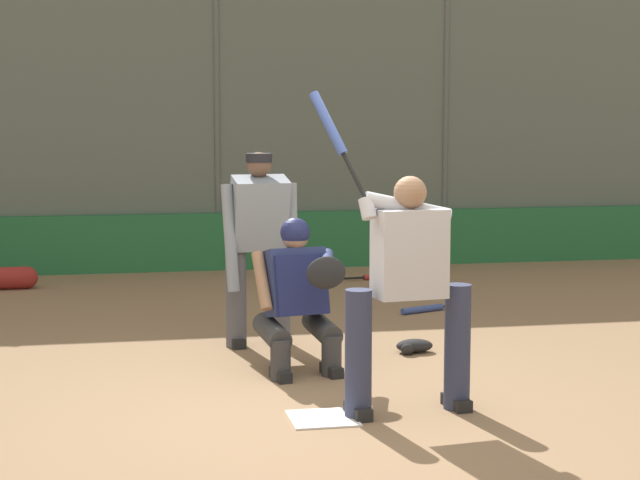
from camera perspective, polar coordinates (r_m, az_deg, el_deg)
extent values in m
plane|color=#846647|center=(7.02, 0.15, -9.53)|extent=(160.00, 160.00, 0.00)
cube|color=white|center=(7.01, 0.15, -9.49)|extent=(0.43, 0.43, 0.01)
cylinder|color=#515651|center=(14.20, 6.71, 6.78)|extent=(0.08, 0.08, 3.97)
cylinder|color=#515651|center=(13.59, -5.52, 6.80)|extent=(0.08, 0.08, 3.97)
cube|color=#515B51|center=(13.59, -5.52, 6.80)|extent=(18.00, 0.01, 3.97)
cube|color=#236638|center=(13.59, -5.40, -0.08)|extent=(17.64, 0.18, 0.72)
cube|color=slate|center=(15.69, -8.04, -0.30)|extent=(12.60, 1.95, 0.12)
cube|color=slate|center=(15.13, -7.95, 0.05)|extent=(12.60, 0.55, 0.44)
cube|color=#B7BABC|center=(15.10, -7.96, 1.03)|extent=(12.60, 0.24, 0.08)
cube|color=slate|center=(15.66, -8.06, 0.86)|extent=(12.60, 0.55, 0.76)
cube|color=#B7BABC|center=(15.62, -8.09, 2.40)|extent=(12.60, 0.24, 0.08)
cube|color=slate|center=(16.19, -8.17, 1.62)|extent=(12.60, 0.55, 1.08)
cube|color=#B7BABC|center=(16.15, -8.21, 3.67)|extent=(12.60, 0.24, 0.08)
cylinder|color=#2D334C|center=(7.22, 7.34, -5.67)|extent=(0.18, 0.18, 0.84)
cube|color=black|center=(7.31, 7.29, -8.59)|extent=(0.14, 0.29, 0.08)
cylinder|color=#2D334C|center=(6.96, 2.06, -6.09)|extent=(0.18, 0.18, 0.84)
cube|color=black|center=(7.05, 2.05, -9.12)|extent=(0.14, 0.29, 0.08)
cube|color=#B7B7BC|center=(6.97, 4.80, -0.71)|extent=(0.48, 0.32, 0.58)
sphere|color=#936B4C|center=(6.93, 4.83, 2.54)|extent=(0.21, 0.21, 0.21)
cylinder|color=#B7B7BC|center=(6.96, 4.70, 1.75)|extent=(0.59, 0.12, 0.22)
cylinder|color=#B7B7BC|center=(6.86, 2.56, 1.69)|extent=(0.14, 0.17, 0.16)
sphere|color=black|center=(6.87, 2.45, 2.22)|extent=(0.04, 0.04, 0.04)
cylinder|color=black|center=(6.92, 1.85, 3.43)|extent=(0.15, 0.17, 0.30)
cylinder|color=#334789|center=(7.03, 0.44, 6.24)|extent=(0.25, 0.27, 0.43)
cylinder|color=#333333|center=(8.10, 0.62, -6.19)|extent=(0.15, 0.15, 0.30)
cylinder|color=#333333|center=(8.25, 0.11, -4.74)|extent=(0.25, 0.48, 0.24)
cube|color=black|center=(8.13, 0.62, -6.96)|extent=(0.14, 0.27, 0.08)
cylinder|color=#333333|center=(7.97, -2.12, -6.42)|extent=(0.15, 0.15, 0.30)
cylinder|color=#333333|center=(8.11, -2.57, -4.94)|extent=(0.25, 0.48, 0.24)
cube|color=black|center=(7.99, -2.11, -7.21)|extent=(0.14, 0.27, 0.08)
cube|color=navy|center=(8.15, -1.33, -2.26)|extent=(0.49, 0.42, 0.55)
cube|color=#191E47|center=(8.02, -0.98, -2.41)|extent=(0.41, 0.20, 0.46)
sphere|color=#936B4C|center=(8.11, -1.34, 0.15)|extent=(0.20, 0.20, 0.20)
sphere|color=#191E47|center=(8.10, -1.34, 0.40)|extent=(0.23, 0.23, 0.23)
cylinder|color=navy|center=(7.96, 0.37, -1.24)|extent=(0.21, 0.54, 0.16)
ellipsoid|color=black|center=(7.71, 0.33, -1.76)|extent=(0.31, 0.15, 0.24)
cylinder|color=#936B4C|center=(8.07, -3.11, -2.18)|extent=(0.14, 0.32, 0.44)
cylinder|color=#4C4C51|center=(9.16, -2.14, -2.97)|extent=(0.18, 0.18, 0.84)
cube|color=black|center=(9.23, -2.13, -5.31)|extent=(0.14, 0.29, 0.08)
cylinder|color=#4C4C51|center=(9.07, -4.50, -3.08)|extent=(0.18, 0.18, 0.84)
cube|color=black|center=(9.14, -4.48, -5.44)|extent=(0.14, 0.29, 0.08)
cube|color=gray|center=(8.96, -3.26, 1.45)|extent=(0.50, 0.45, 0.64)
sphere|color=brown|center=(8.93, -3.28, 4.03)|extent=(0.21, 0.21, 0.21)
cylinder|color=black|center=(8.93, -3.28, 4.40)|extent=(0.22, 0.22, 0.07)
cylinder|color=gray|center=(8.99, -1.53, 0.23)|extent=(0.12, 0.23, 0.90)
cylinder|color=gray|center=(8.86, -4.81, 0.11)|extent=(0.16, 0.24, 0.90)
sphere|color=black|center=(12.58, 0.83, -2.10)|extent=(0.04, 0.04, 0.04)
cylinder|color=black|center=(12.65, 1.60, -2.05)|extent=(0.36, 0.08, 0.03)
cylinder|color=maroon|center=(12.81, 3.40, -1.95)|extent=(0.50, 0.14, 0.07)
sphere|color=black|center=(11.08, 7.92, -3.37)|extent=(0.04, 0.04, 0.04)
cylinder|color=black|center=(10.97, 7.22, -3.46)|extent=(0.34, 0.16, 0.03)
cylinder|color=#334789|center=(10.70, 5.47, -3.70)|extent=(0.48, 0.25, 0.07)
ellipsoid|color=black|center=(8.93, 5.06, -5.64)|extent=(0.31, 0.20, 0.11)
ellipsoid|color=black|center=(8.82, 4.68, -5.83)|extent=(0.11, 0.09, 0.09)
sphere|color=maroon|center=(12.53, -15.36, -1.94)|extent=(0.25, 0.25, 0.25)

